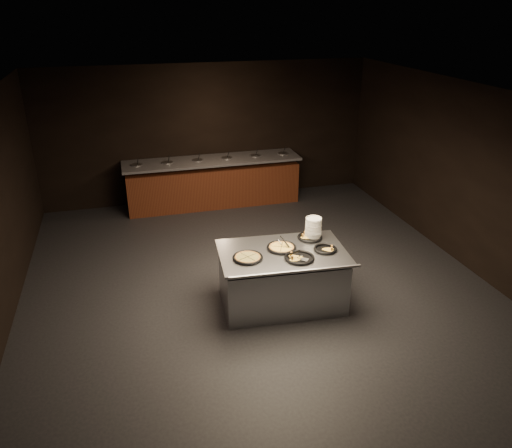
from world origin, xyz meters
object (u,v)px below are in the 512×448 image
Objects in this scene: plate_stack at (313,228)px; pan_veggie_whole at (248,257)px; serving_counter at (282,279)px; pan_cheese_whole at (281,247)px.

plate_stack reaches higher than pan_veggie_whole.
plate_stack reaches higher than serving_counter.
serving_counter is 4.48× the size of pan_veggie_whole.
plate_stack is 0.72× the size of pan_cheese_whole.
serving_counter is at bearing -97.96° from pan_cheese_whole.
pan_veggie_whole is (-0.52, -0.08, 0.46)m from serving_counter.
pan_veggie_whole is (-1.10, -0.40, -0.13)m from plate_stack.
pan_cheese_whole reaches higher than serving_counter.
serving_counter is 4.44× the size of pan_cheese_whole.
plate_stack is at bearing 20.15° from pan_veggie_whole.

